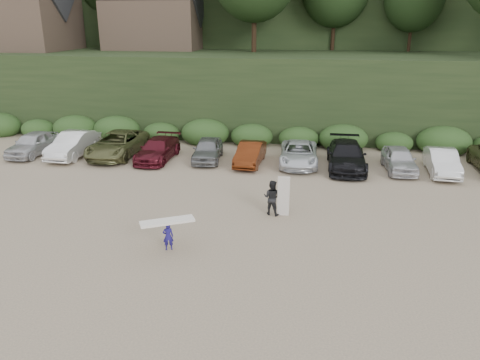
# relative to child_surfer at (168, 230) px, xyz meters

# --- Properties ---
(ground) EXTENTS (120.00, 120.00, 0.00)m
(ground) POSITION_rel_child_surfer_xyz_m (3.17, 2.00, -0.85)
(ground) COLOR tan
(ground) RESTS_ON ground
(parked_cars) EXTENTS (39.61, 6.12, 1.60)m
(parked_cars) POSITION_rel_child_surfer_xyz_m (5.74, 12.01, -0.10)
(parked_cars) COLOR #BCBDC1
(parked_cars) RESTS_ON ground
(child_surfer) EXTENTS (2.11, 1.50, 1.25)m
(child_surfer) POSITION_rel_child_surfer_xyz_m (0.00, 0.00, 0.00)
(child_surfer) COLOR navy
(child_surfer) RESTS_ON ground
(adult_surfer) EXTENTS (1.29, 0.82, 1.95)m
(adult_surfer) POSITION_rel_child_surfer_xyz_m (3.72, 4.14, -0.01)
(adult_surfer) COLOR black
(adult_surfer) RESTS_ON ground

